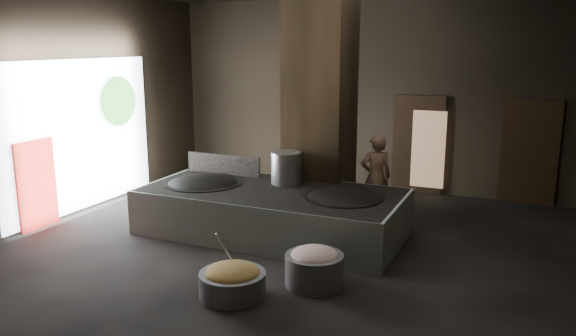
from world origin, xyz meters
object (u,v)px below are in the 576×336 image
at_px(stock_pot, 286,168).
at_px(wok_right, 342,202).
at_px(meat_basin, 314,270).
at_px(veg_basin, 233,284).
at_px(wok_left, 203,187).
at_px(cook, 376,177).
at_px(hearth_platform, 272,211).

bearing_deg(stock_pot, wok_right, -21.04).
bearing_deg(meat_basin, wok_right, 96.26).
height_order(veg_basin, meat_basin, meat_basin).
bearing_deg(wok_left, meat_basin, -30.70).
xyz_separation_m(cook, meat_basin, (0.03, -3.46, -0.62)).
height_order(wok_right, cook, cook).
xyz_separation_m(stock_pot, veg_basin, (0.59, -3.18, -0.96)).
distance_m(hearth_platform, meat_basin, 2.41).
bearing_deg(meat_basin, cook, 90.51).
bearing_deg(cook, hearth_platform, 19.53).
relative_size(hearth_platform, wok_left, 3.17).
height_order(hearth_platform, veg_basin, hearth_platform).
bearing_deg(meat_basin, wok_left, 149.30).
height_order(wok_left, veg_basin, wok_left).
distance_m(stock_pot, meat_basin, 2.96).
bearing_deg(veg_basin, cook, 78.20).
xyz_separation_m(hearth_platform, wok_right, (1.35, 0.05, 0.33)).
bearing_deg(stock_pot, meat_basin, -57.72).
height_order(hearth_platform, meat_basin, hearth_platform).
height_order(wok_left, cook, cook).
distance_m(stock_pot, veg_basin, 3.38).
bearing_deg(veg_basin, stock_pot, 100.44).
distance_m(wok_left, meat_basin, 3.53).
distance_m(wok_right, veg_basin, 2.84).
bearing_deg(wok_right, meat_basin, -83.74).
distance_m(hearth_platform, cook, 2.27).
xyz_separation_m(wok_right, veg_basin, (-0.71, -2.68, -0.58)).
bearing_deg(wok_left, wok_right, 2.05).
relative_size(wok_right, meat_basin, 1.63).
xyz_separation_m(hearth_platform, veg_basin, (0.64, -2.63, -0.24)).
relative_size(stock_pot, cook, 0.36).
bearing_deg(cook, veg_basin, 50.96).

